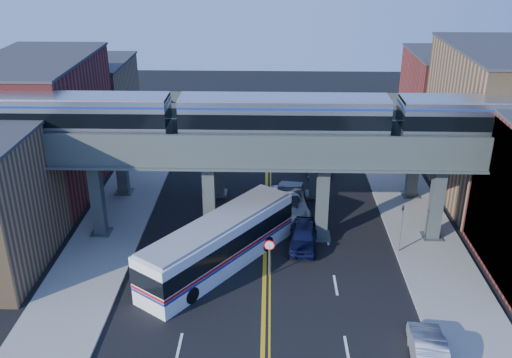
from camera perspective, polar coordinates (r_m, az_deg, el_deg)
ground at (r=34.99m, az=0.79°, el=-12.31°), size 120.00×120.00×0.00m
sidewalk_west at (r=44.99m, az=-13.88°, el=-4.08°), size 5.00×70.00×0.16m
sidewalk_east at (r=44.84m, az=15.88°, el=-4.41°), size 5.00×70.00×0.16m
building_west_b at (r=50.38m, az=-20.53°, el=4.86°), size 8.00×14.00×11.00m
building_west_c at (r=62.48m, az=-16.17°, el=7.52°), size 8.00×10.00×8.00m
building_east_b at (r=50.03m, az=22.89°, el=4.96°), size 8.00×14.00×12.00m
building_east_c at (r=62.19m, az=18.67°, el=7.61°), size 8.00×10.00×9.00m
mural_panel at (r=38.67m, az=23.04°, el=-2.44°), size 0.10×9.50×9.50m
elevated_viaduct_near at (r=38.90m, az=1.00°, el=2.51°), size 52.00×3.60×7.40m
elevated_viaduct_far at (r=45.49m, az=1.10°, el=5.74°), size 52.00×3.60×7.40m
transit_train at (r=38.03m, az=2.78°, el=6.17°), size 42.90×2.69×3.12m
stop_sign at (r=36.51m, az=1.34°, el=-7.29°), size 0.76×0.09×2.63m
traffic_signal at (r=39.85m, az=14.31°, el=-4.34°), size 0.15×0.18×4.10m
transit_bus at (r=37.54m, az=-3.72°, el=-6.53°), size 9.74×11.95×3.28m
car_lane_a at (r=40.33m, az=4.79°, el=-5.69°), size 2.36×4.89×1.61m
car_lane_b at (r=45.28m, az=3.29°, el=-2.03°), size 2.57×5.57×1.77m
car_lane_c at (r=44.69m, az=3.31°, el=-2.46°), size 3.32×6.27×1.68m
car_lane_d at (r=53.04m, az=6.28°, el=1.78°), size 2.46×5.60×1.60m
car_parked_curb at (r=31.71m, az=16.86°, el=-16.18°), size 2.13×4.92×1.57m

